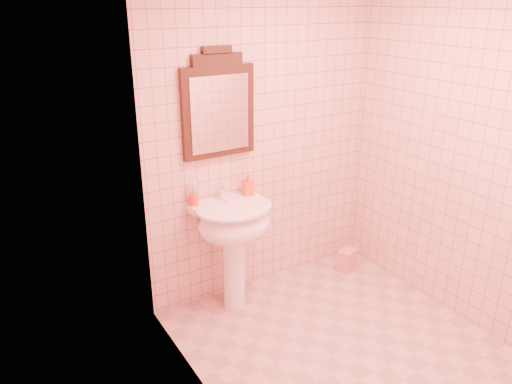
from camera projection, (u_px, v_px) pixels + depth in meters
floor at (346, 349)px, 3.48m from camera, size 2.20×2.20×0.00m
back_wall at (264, 140)px, 3.90m from camera, size 2.00×0.02×2.50m
pedestal_sink at (234, 231)px, 3.74m from camera, size 0.58×0.58×0.86m
faucet at (225, 193)px, 3.75m from camera, size 0.04×0.16×0.11m
mirror at (218, 107)px, 3.57m from camera, size 0.57×0.06×0.79m
toothbrush_cup at (194, 199)px, 3.67m from camera, size 0.07×0.07×0.16m
soap_dispenser at (248, 185)px, 3.84m from camera, size 0.08×0.09×0.17m
towel at (347, 260)px, 4.46m from camera, size 0.19×0.16×0.20m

